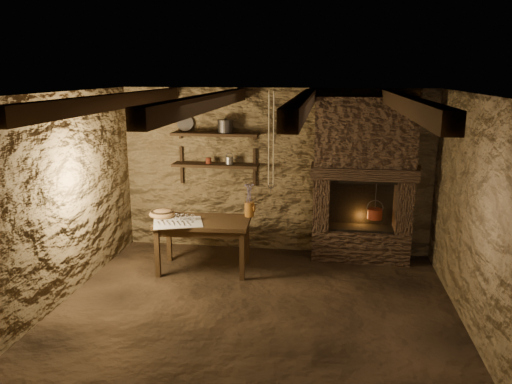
# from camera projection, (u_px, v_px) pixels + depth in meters

# --- Properties ---
(floor) EXTENTS (4.50, 4.50, 0.00)m
(floor) POSITION_uv_depth(u_px,v_px,m) (255.00, 309.00, 5.65)
(floor) COLOR black
(floor) RESTS_ON ground
(back_wall) EXTENTS (4.50, 0.04, 2.40)m
(back_wall) POSITION_uv_depth(u_px,v_px,m) (275.00, 171.00, 7.29)
(back_wall) COLOR #4F3D25
(back_wall) RESTS_ON floor
(front_wall) EXTENTS (4.50, 0.04, 2.40)m
(front_wall) POSITION_uv_depth(u_px,v_px,m) (213.00, 283.00, 3.44)
(front_wall) COLOR #4F3D25
(front_wall) RESTS_ON floor
(left_wall) EXTENTS (0.04, 4.00, 2.40)m
(left_wall) POSITION_uv_depth(u_px,v_px,m) (60.00, 199.00, 5.68)
(left_wall) COLOR #4F3D25
(left_wall) RESTS_ON floor
(right_wall) EXTENTS (0.04, 4.00, 2.40)m
(right_wall) POSITION_uv_depth(u_px,v_px,m) (474.00, 215.00, 5.05)
(right_wall) COLOR #4F3D25
(right_wall) RESTS_ON floor
(ceiling) EXTENTS (4.50, 4.00, 0.04)m
(ceiling) POSITION_uv_depth(u_px,v_px,m) (255.00, 94.00, 5.08)
(ceiling) COLOR black
(ceiling) RESTS_ON back_wall
(beam_far_left) EXTENTS (0.14, 3.95, 0.16)m
(beam_far_left) POSITION_uv_depth(u_px,v_px,m) (116.00, 101.00, 5.31)
(beam_far_left) COLOR black
(beam_far_left) RESTS_ON ceiling
(beam_mid_left) EXTENTS (0.14, 3.95, 0.16)m
(beam_mid_left) POSITION_uv_depth(u_px,v_px,m) (207.00, 102.00, 5.17)
(beam_mid_left) COLOR black
(beam_mid_left) RESTS_ON ceiling
(beam_mid_right) EXTENTS (0.14, 3.95, 0.16)m
(beam_mid_right) POSITION_uv_depth(u_px,v_px,m) (304.00, 103.00, 5.03)
(beam_mid_right) COLOR black
(beam_mid_right) RESTS_ON ceiling
(beam_far_right) EXTENTS (0.14, 3.95, 0.16)m
(beam_far_right) POSITION_uv_depth(u_px,v_px,m) (406.00, 104.00, 4.89)
(beam_far_right) COLOR black
(beam_far_right) RESTS_ON ceiling
(shelf_lower) EXTENTS (1.25, 0.30, 0.04)m
(shelf_lower) POSITION_uv_depth(u_px,v_px,m) (216.00, 165.00, 7.23)
(shelf_lower) COLOR black
(shelf_lower) RESTS_ON back_wall
(shelf_upper) EXTENTS (1.25, 0.30, 0.04)m
(shelf_upper) POSITION_uv_depth(u_px,v_px,m) (215.00, 134.00, 7.13)
(shelf_upper) COLOR black
(shelf_upper) RESTS_ON back_wall
(hearth) EXTENTS (1.43, 0.51, 2.30)m
(hearth) POSITION_uv_depth(u_px,v_px,m) (363.00, 175.00, 6.88)
(hearth) COLOR #322319
(hearth) RESTS_ON floor
(work_table) EXTENTS (1.26, 0.77, 0.70)m
(work_table) POSITION_uv_depth(u_px,v_px,m) (204.00, 243.00, 6.68)
(work_table) COLOR black
(work_table) RESTS_ON floor
(linen_cloth) EXTENTS (0.75, 0.67, 0.01)m
(linen_cloth) POSITION_uv_depth(u_px,v_px,m) (178.00, 223.00, 6.48)
(linen_cloth) COLOR beige
(linen_cloth) RESTS_ON work_table
(pewter_cutlery_row) EXTENTS (0.56, 0.36, 0.01)m
(pewter_cutlery_row) POSITION_uv_depth(u_px,v_px,m) (177.00, 222.00, 6.46)
(pewter_cutlery_row) COLOR gray
(pewter_cutlery_row) RESTS_ON linen_cloth
(drinking_glasses) EXTENTS (0.20, 0.06, 0.08)m
(drinking_glasses) POSITION_uv_depth(u_px,v_px,m) (182.00, 217.00, 6.58)
(drinking_glasses) COLOR white
(drinking_glasses) RESTS_ON linen_cloth
(stoneware_jug) EXTENTS (0.17, 0.17, 0.45)m
(stoneware_jug) POSITION_uv_depth(u_px,v_px,m) (250.00, 202.00, 6.74)
(stoneware_jug) COLOR #A1601F
(stoneware_jug) RESTS_ON work_table
(wooden_bowl) EXTENTS (0.43, 0.43, 0.13)m
(wooden_bowl) POSITION_uv_depth(u_px,v_px,m) (162.00, 214.00, 6.74)
(wooden_bowl) COLOR olive
(wooden_bowl) RESTS_ON work_table
(iron_stockpot) EXTENTS (0.24, 0.24, 0.17)m
(iron_stockpot) POSITION_uv_depth(u_px,v_px,m) (225.00, 127.00, 7.08)
(iron_stockpot) COLOR #2A2725
(iron_stockpot) RESTS_ON shelf_upper
(tin_pan) EXTENTS (0.25, 0.14, 0.23)m
(tin_pan) POSITION_uv_depth(u_px,v_px,m) (185.00, 123.00, 7.25)
(tin_pan) COLOR #9B9B96
(tin_pan) RESTS_ON shelf_upper
(small_kettle) EXTENTS (0.18, 0.15, 0.16)m
(small_kettle) POSITION_uv_depth(u_px,v_px,m) (229.00, 161.00, 7.19)
(small_kettle) COLOR #9B9B96
(small_kettle) RESTS_ON shelf_lower
(rusty_tin) EXTENTS (0.10, 0.10, 0.08)m
(rusty_tin) POSITION_uv_depth(u_px,v_px,m) (209.00, 161.00, 7.23)
(rusty_tin) COLOR #5C1F12
(rusty_tin) RESTS_ON shelf_lower
(red_pot) EXTENTS (0.26, 0.26, 0.54)m
(red_pot) POSITION_uv_depth(u_px,v_px,m) (375.00, 213.00, 6.94)
(red_pot) COLOR maroon
(red_pot) RESTS_ON hearth
(hanging_ropes) EXTENTS (0.08, 0.08, 1.20)m
(hanging_ropes) POSITION_uv_depth(u_px,v_px,m) (271.00, 139.00, 6.23)
(hanging_ropes) COLOR beige
(hanging_ropes) RESTS_ON ceiling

